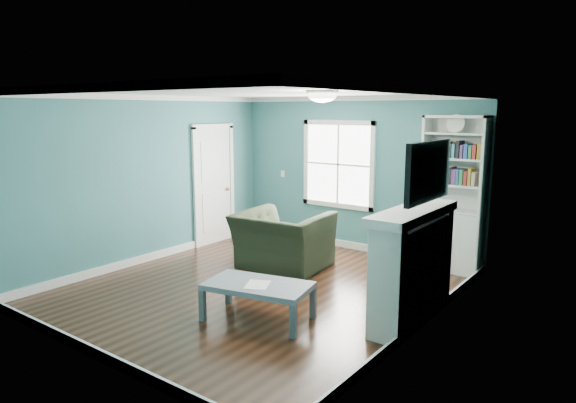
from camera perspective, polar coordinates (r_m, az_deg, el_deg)
The scene contains 13 objects.
floor at distance 7.04m, azimuth -3.12°, elevation -9.59°, with size 5.00×5.00×0.00m, color black.
room_walls at distance 6.67m, azimuth -3.25°, elevation 3.31°, with size 5.00×5.00×5.00m.
trim at distance 6.72m, azimuth -3.22°, elevation 0.39°, with size 4.50×5.00×2.60m.
window at distance 8.88m, azimuth 5.61°, elevation 4.13°, with size 1.40×0.06×1.50m.
bookshelf at distance 7.92m, azimuth 17.76°, elevation -0.89°, with size 0.90×0.35×2.31m.
fireplace at distance 5.97m, azimuth 13.77°, elevation -7.09°, with size 0.44×1.58×1.30m.
tv at distance 5.70m, azimuth 15.35°, elevation 3.25°, with size 0.06×1.10×0.65m, color black.
door at distance 9.25m, azimuth -8.24°, elevation 1.96°, with size 0.12×0.98×2.17m.
ceiling_fixture at distance 6.17m, azimuth 3.84°, elevation 11.75°, with size 0.38×0.38×0.15m.
light_switch at distance 9.57m, azimuth -0.59°, elevation 3.11°, with size 0.08×0.01×0.12m, color white.
recliner at distance 7.74m, azimuth -0.60°, elevation -3.33°, with size 1.30×0.85×1.14m, color black.
coffee_table at distance 5.93m, azimuth -3.36°, elevation -9.56°, with size 1.30×0.90×0.43m.
paper_sheet at distance 5.86m, azimuth -3.42°, elevation -9.21°, with size 0.25×0.32×0.00m, color white.
Camera 1 is at (4.25, -5.08, 2.38)m, focal length 32.00 mm.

